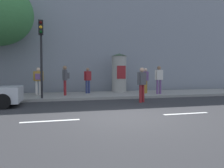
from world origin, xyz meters
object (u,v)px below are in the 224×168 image
at_px(pedestrian_in_red_top, 65,78).
at_px(pedestrian_with_bag, 38,78).
at_px(traffic_light, 41,46).
at_px(pedestrian_in_dark_shirt, 145,78).
at_px(poster_column, 119,72).
at_px(pedestrian_in_light_jacket, 88,78).
at_px(pedestrian_with_backpack, 159,77).
at_px(pedestrian_tallest, 142,82).

relative_size(pedestrian_in_red_top, pedestrian_with_bag, 1.05).
distance_m(traffic_light, pedestrian_with_bag, 2.82).
bearing_deg(pedestrian_in_dark_shirt, traffic_light, -168.29).
xyz_separation_m(poster_column, pedestrian_in_light_jacket, (-2.35, -0.60, -0.40)).
height_order(pedestrian_with_backpack, pedestrian_in_dark_shirt, pedestrian_with_backpack).
height_order(pedestrian_in_light_jacket, pedestrian_in_red_top, pedestrian_in_red_top).
xyz_separation_m(poster_column, pedestrian_with_bag, (-5.45, -0.75, -0.38)).
bearing_deg(traffic_light, pedestrian_in_dark_shirt, 11.71).
bearing_deg(pedestrian_in_light_jacket, pedestrian_with_backpack, -20.49).
xyz_separation_m(pedestrian_tallest, pedestrian_in_light_jacket, (-2.09, 4.16, 0.08)).
height_order(pedestrian_in_dark_shirt, pedestrian_with_bag, pedestrian_with_bag).
bearing_deg(pedestrian_in_red_top, poster_column, 21.82).
xyz_separation_m(poster_column, pedestrian_in_red_top, (-3.87, -1.55, -0.32)).
bearing_deg(pedestrian_with_bag, pedestrian_in_light_jacket, 2.75).
bearing_deg(pedestrian_with_bag, pedestrian_in_dark_shirt, -7.24).
distance_m(pedestrian_with_backpack, pedestrian_in_dark_shirt, 0.91).
bearing_deg(traffic_light, poster_column, 29.66).
relative_size(poster_column, pedestrian_tallest, 1.55).
bearing_deg(traffic_light, pedestrian_in_light_jacket, 39.75).
xyz_separation_m(pedestrian_tallest, pedestrian_in_dark_shirt, (1.58, 3.15, 0.08)).
bearing_deg(pedestrian_in_light_jacket, pedestrian_in_dark_shirt, -15.39).
height_order(poster_column, pedestrian_tallest, poster_column).
xyz_separation_m(traffic_light, pedestrian_tallest, (4.92, -1.80, -1.85)).
distance_m(pedestrian_tallest, pedestrian_in_light_jacket, 4.65).
relative_size(pedestrian_with_backpack, pedestrian_in_red_top, 1.01).
bearing_deg(pedestrian_tallest, pedestrian_with_backpack, 48.48).
height_order(traffic_light, pedestrian_with_bag, traffic_light).
relative_size(poster_column, pedestrian_with_backpack, 1.53).
height_order(pedestrian_tallest, pedestrian_with_backpack, pedestrian_with_backpack).
xyz_separation_m(pedestrian_with_backpack, pedestrian_in_red_top, (-5.85, 0.67, -0.01)).
height_order(pedestrian_in_light_jacket, pedestrian_with_bag, same).
xyz_separation_m(traffic_light, poster_column, (5.19, 2.95, -1.37)).
distance_m(traffic_light, pedestrian_in_red_top, 2.56).
xyz_separation_m(poster_column, pedestrian_with_backpack, (1.98, -2.22, -0.31)).
height_order(pedestrian_in_red_top, pedestrian_in_dark_shirt, pedestrian_in_red_top).
relative_size(pedestrian_tallest, pedestrian_with_backpack, 0.99).
bearing_deg(pedestrian_in_light_jacket, traffic_light, -140.25).
xyz_separation_m(traffic_light, pedestrian_in_dark_shirt, (6.50, 1.35, -1.76)).
distance_m(traffic_light, pedestrian_in_light_jacket, 4.09).
bearing_deg(poster_column, traffic_light, -150.34).
xyz_separation_m(pedestrian_in_light_jacket, pedestrian_in_dark_shirt, (3.66, -1.01, 0.00)).
bearing_deg(pedestrian_with_bag, pedestrian_tallest, -37.68).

